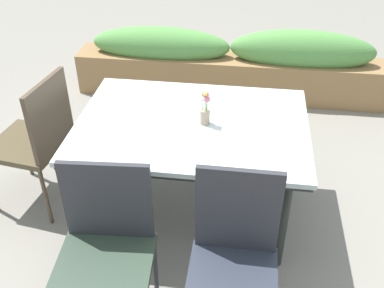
{
  "coord_description": "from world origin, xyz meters",
  "views": [
    {
      "loc": [
        0.28,
        -2.28,
        2.26
      ],
      "look_at": [
        -0.05,
        0.08,
        0.59
      ],
      "focal_mm": 41.73,
      "sensor_mm": 36.0,
      "label": 1
    }
  ],
  "objects": [
    {
      "name": "planter_box",
      "position": [
        0.1,
        1.88,
        0.34
      ],
      "size": [
        3.11,
        0.38,
        0.73
      ],
      "color": "olive",
      "rests_on": "ground"
    },
    {
      "name": "chair_near_left",
      "position": [
        -0.38,
        -0.78,
        0.52
      ],
      "size": [
        0.53,
        0.53,
        0.94
      ],
      "rotation": [
        0.0,
        0.0,
        3.21
      ],
      "color": "#2C3C2F",
      "rests_on": "ground"
    },
    {
      "name": "chair_end_left",
      "position": [
        -1.11,
        0.07,
        0.57
      ],
      "size": [
        0.54,
        0.54,
        1.0
      ],
      "rotation": [
        0.0,
        0.0,
        1.43
      ],
      "color": "#4B3F29",
      "rests_on": "ground"
    },
    {
      "name": "dining_table",
      "position": [
        -0.05,
        0.08,
        0.7
      ],
      "size": [
        1.46,
        1.05,
        0.76
      ],
      "color": "silver",
      "rests_on": "ground"
    },
    {
      "name": "flower_vase",
      "position": [
        0.04,
        0.07,
        0.87
      ],
      "size": [
        0.06,
        0.06,
        0.23
      ],
      "color": "tan",
      "rests_on": "dining_table"
    },
    {
      "name": "chair_near_right",
      "position": [
        0.28,
        -0.78,
        0.56
      ],
      "size": [
        0.44,
        0.44,
        1.0
      ],
      "rotation": [
        0.0,
        0.0,
        3.14
      ],
      "color": "#292F3B",
      "rests_on": "ground"
    },
    {
      "name": "ground_plane",
      "position": [
        0.0,
        0.0,
        0.0
      ],
      "size": [
        12.0,
        12.0,
        0.0
      ],
      "primitive_type": "plane",
      "color": "gray"
    }
  ]
}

